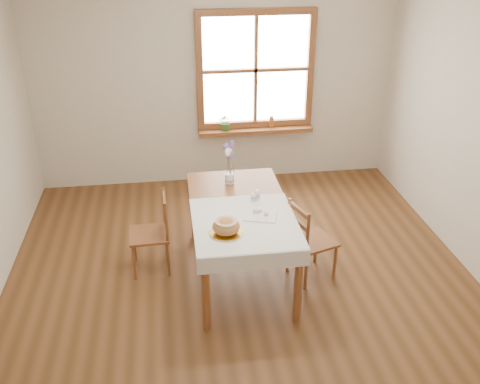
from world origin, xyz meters
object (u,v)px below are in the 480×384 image
object	(u,v)px
dining_table	(240,215)
chair_left	(149,233)
chair_right	(312,240)
flower_vase	(230,179)
bread_plate	(226,233)

from	to	relation	value
dining_table	chair_left	world-z (taller)	chair_left
chair_right	dining_table	bearing A→B (deg)	61.21
dining_table	chair_right	distance (m)	0.73
flower_vase	chair_left	bearing A→B (deg)	-161.80
dining_table	bread_plate	xyz separation A→B (m)	(-0.18, -0.47, 0.10)
chair_left	flower_vase	bearing A→B (deg)	106.08
chair_right	bread_plate	size ratio (longest dim) A/B	2.99
dining_table	flower_vase	size ratio (longest dim) A/B	15.70
dining_table	bread_plate	distance (m)	0.51
dining_table	chair_left	xyz separation A→B (m)	(-0.86, 0.22, -0.26)
chair_left	flower_vase	world-z (taller)	flower_vase
dining_table	flower_vase	bearing A→B (deg)	94.18
bread_plate	chair_left	bearing A→B (deg)	134.62
chair_right	bread_plate	xyz separation A→B (m)	(-0.86, -0.34, 0.36)
chair_right	bread_plate	distance (m)	0.99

